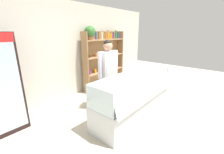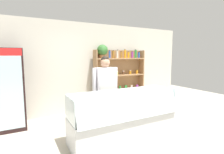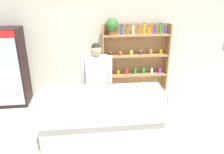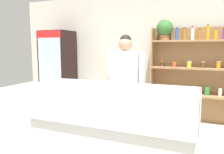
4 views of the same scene
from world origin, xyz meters
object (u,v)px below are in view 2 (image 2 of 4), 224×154
(shelving_unit, at_px, (116,72))
(deli_display_case, at_px, (124,124))
(drinks_fridge, at_px, (8,89))
(shop_clerk, at_px, (105,85))

(shelving_unit, bearing_deg, deli_display_case, -115.34)
(drinks_fridge, bearing_deg, shop_clerk, -25.49)
(drinks_fridge, height_order, shop_clerk, drinks_fridge)
(shop_clerk, bearing_deg, shelving_unit, 50.61)
(deli_display_case, relative_size, shop_clerk, 1.31)
(shop_clerk, bearing_deg, drinks_fridge, 154.51)
(shop_clerk, bearing_deg, deli_display_case, -85.26)
(deli_display_case, xyz_separation_m, shop_clerk, (-0.06, 0.73, 0.71))
(deli_display_case, distance_m, shop_clerk, 1.02)
(deli_display_case, bearing_deg, shop_clerk, 94.74)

